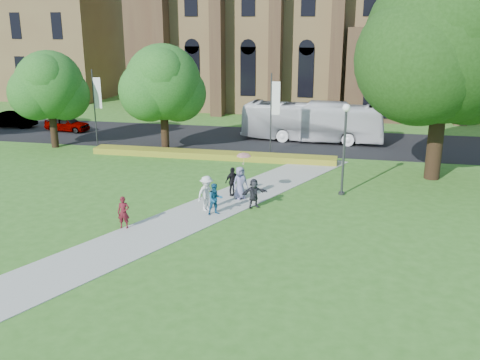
% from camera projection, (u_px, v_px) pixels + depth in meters
% --- Properties ---
extents(ground, '(160.00, 160.00, 0.00)m').
position_uv_depth(ground, '(183.00, 225.00, 26.19)').
color(ground, '#346A1F').
rests_on(ground, ground).
extents(road, '(160.00, 10.00, 0.02)m').
position_uv_depth(road, '(255.00, 139.00, 44.93)').
color(road, black).
rests_on(road, ground).
extents(footpath, '(15.58, 28.54, 0.04)m').
position_uv_depth(footpath, '(189.00, 218.00, 27.12)').
color(footpath, '#B2B2A8').
rests_on(footpath, ground).
extents(flower_hedge, '(18.00, 1.40, 0.45)m').
position_uv_depth(flower_hedge, '(212.00, 155.00, 38.89)').
color(flower_hedge, '#B89424').
rests_on(flower_hedge, ground).
extents(building_west, '(22.00, 14.00, 18.30)m').
position_uv_depth(building_west, '(30.00, 23.00, 69.61)').
color(building_west, brown).
rests_on(building_west, ground).
extents(streetlamp, '(0.44, 0.44, 5.24)m').
position_uv_depth(streetlamp, '(345.00, 138.00, 29.85)').
color(streetlamp, '#38383D').
rests_on(streetlamp, ground).
extents(large_tree, '(9.60, 9.60, 13.20)m').
position_uv_depth(large_tree, '(446.00, 43.00, 31.53)').
color(large_tree, '#332114').
rests_on(large_tree, ground).
extents(street_tree_0, '(5.20, 5.20, 7.50)m').
position_uv_depth(street_tree_0, '(49.00, 85.00, 40.86)').
color(street_tree_0, '#332114').
rests_on(street_tree_0, ground).
extents(street_tree_1, '(5.60, 5.60, 8.05)m').
position_uv_depth(street_tree_1, '(163.00, 82.00, 39.46)').
color(street_tree_1, '#332114').
rests_on(street_tree_1, ground).
extents(banner_pole_0, '(0.70, 0.10, 6.00)m').
position_uv_depth(banner_pole_0, '(272.00, 109.00, 39.04)').
color(banner_pole_0, '#38383D').
rests_on(banner_pole_0, ground).
extents(banner_pole_1, '(0.70, 0.10, 6.00)m').
position_uv_depth(banner_pole_1, '(96.00, 103.00, 41.80)').
color(banner_pole_1, '#38383D').
rests_on(banner_pole_1, ground).
extents(tour_coach, '(11.73, 3.48, 3.22)m').
position_uv_depth(tour_coach, '(312.00, 122.00, 43.90)').
color(tour_coach, silver).
rests_on(tour_coach, road).
extents(car_0, '(4.16, 1.96, 1.38)m').
position_uv_depth(car_0, '(67.00, 124.00, 48.00)').
color(car_0, gray).
rests_on(car_0, road).
extents(car_1, '(4.50, 1.93, 1.44)m').
position_uv_depth(car_1, '(12.00, 120.00, 49.78)').
color(car_1, gray).
rests_on(car_1, road).
extents(pedestrian_0, '(0.63, 0.48, 1.57)m').
position_uv_depth(pedestrian_0, '(124.00, 212.00, 25.52)').
color(pedestrian_0, '#56131C').
rests_on(pedestrian_0, footpath).
extents(pedestrian_1, '(1.01, 0.95, 1.65)m').
position_uv_depth(pedestrian_1, '(215.00, 199.00, 27.31)').
color(pedestrian_1, navy).
rests_on(pedestrian_1, footpath).
extents(pedestrian_2, '(1.24, 1.39, 1.87)m').
position_uv_depth(pedestrian_2, '(207.00, 193.00, 27.85)').
color(pedestrian_2, silver).
rests_on(pedestrian_2, footpath).
extents(pedestrian_3, '(0.92, 1.02, 1.66)m').
position_uv_depth(pedestrian_3, '(232.00, 181.00, 30.28)').
color(pedestrian_3, black).
rests_on(pedestrian_3, footpath).
extents(pedestrian_4, '(1.07, 1.03, 1.84)m').
position_uv_depth(pedestrian_4, '(240.00, 183.00, 29.69)').
color(pedestrian_4, slate).
rests_on(pedestrian_4, footpath).
extents(pedestrian_5, '(1.48, 1.19, 1.58)m').
position_uv_depth(pedestrian_5, '(254.00, 193.00, 28.34)').
color(pedestrian_5, '#27272E').
rests_on(pedestrian_5, footpath).
extents(parasol, '(0.98, 0.98, 0.70)m').
position_uv_depth(parasol, '(244.00, 161.00, 29.38)').
color(parasol, '#D99F99').
rests_on(parasol, pedestrian_4).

